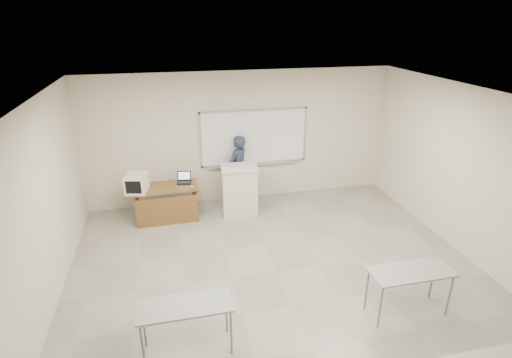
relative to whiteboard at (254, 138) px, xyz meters
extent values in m
cube|color=gray|center=(-0.30, -3.97, -1.49)|extent=(7.00, 8.00, 0.01)
cube|color=white|center=(0.00, 0.00, 0.02)|extent=(2.40, 0.03, 1.20)
cube|color=#B7BABC|center=(0.00, 0.00, 0.64)|extent=(2.48, 0.04, 0.04)
cube|color=#B7BABC|center=(0.00, 0.00, -0.60)|extent=(2.48, 0.04, 0.04)
cube|color=#B7BABC|center=(-1.22, 0.00, 0.02)|extent=(0.04, 0.04, 1.28)
cube|color=#B7BABC|center=(1.22, 0.00, 0.02)|extent=(0.04, 0.04, 1.28)
cube|color=#B7BABC|center=(0.00, -0.05, -0.64)|extent=(2.16, 0.07, 0.02)
cube|color=gray|center=(-1.90, -4.47, -0.77)|extent=(1.20, 0.50, 0.03)
cylinder|color=slate|center=(-2.45, -4.67, -1.13)|extent=(0.03, 0.03, 0.70)
cylinder|color=slate|center=(-1.35, -4.67, -1.13)|extent=(0.03, 0.03, 0.70)
cylinder|color=slate|center=(-2.45, -4.27, -1.13)|extent=(0.03, 0.03, 0.70)
cylinder|color=slate|center=(-1.35, -4.27, -1.13)|extent=(0.03, 0.03, 0.70)
cube|color=gray|center=(1.30, -4.47, -0.77)|extent=(1.20, 0.50, 0.03)
cylinder|color=slate|center=(0.75, -4.67, -1.13)|extent=(0.03, 0.03, 0.70)
cylinder|color=slate|center=(1.85, -4.67, -1.13)|extent=(0.03, 0.03, 0.70)
cylinder|color=slate|center=(0.75, -4.27, -1.13)|extent=(0.03, 0.03, 0.70)
cylinder|color=slate|center=(1.85, -4.27, -1.13)|extent=(0.03, 0.03, 0.70)
cube|color=brown|center=(-2.08, -0.67, -0.75)|extent=(1.33, 0.67, 0.04)
cube|color=brown|center=(-2.08, -0.98, -1.17)|extent=(1.27, 0.03, 0.63)
cylinder|color=#411F11|center=(-2.68, -0.94, -1.12)|extent=(0.06, 0.06, 0.71)
cylinder|color=#411F11|center=(-1.47, -0.94, -1.12)|extent=(0.06, 0.06, 0.71)
cylinder|color=#411F11|center=(-2.68, -0.39, -1.12)|extent=(0.06, 0.06, 0.71)
cylinder|color=#411F11|center=(-1.47, -0.39, -1.12)|extent=(0.06, 0.06, 0.71)
cube|color=silver|center=(-0.50, -0.77, -0.95)|extent=(0.74, 0.53, 1.06)
cube|color=silver|center=(-0.50, -0.77, -0.40)|extent=(0.78, 0.57, 0.04)
cube|color=beige|center=(-2.63, -0.77, -0.55)|extent=(0.39, 0.41, 0.37)
cube|color=beige|center=(-2.63, -0.99, -0.55)|extent=(0.41, 0.04, 0.39)
cube|color=black|center=(-2.63, -1.02, -0.55)|extent=(0.31, 0.01, 0.27)
cube|color=black|center=(-1.68, -0.57, -0.72)|extent=(0.29, 0.21, 0.02)
cube|color=black|center=(-1.68, -0.58, -0.71)|extent=(0.24, 0.12, 0.01)
cube|color=black|center=(-1.68, -0.43, -0.61)|extent=(0.29, 0.06, 0.20)
cube|color=#A3C7E9|center=(-1.68, -0.44, -0.61)|extent=(0.25, 0.05, 0.16)
ellipsoid|color=#97989E|center=(-1.53, -0.87, -0.71)|extent=(0.10, 0.07, 0.04)
cube|color=beige|center=(-0.65, -0.89, -0.37)|extent=(0.47, 0.28, 0.02)
imported|color=black|center=(-0.41, -0.12, -0.68)|extent=(0.69, 0.67, 1.59)
camera|label=1|loc=(-1.92, -8.60, 2.65)|focal=28.00mm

